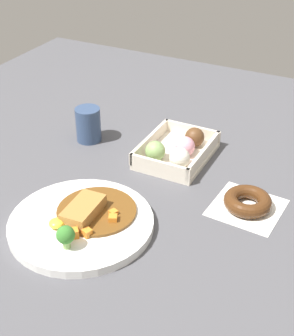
{
  "coord_description": "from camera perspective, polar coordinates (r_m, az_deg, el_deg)",
  "views": [
    {
      "loc": [
        -0.78,
        -0.4,
        0.63
      ],
      "look_at": [
        0.06,
        0.02,
        0.03
      ],
      "focal_mm": 53.3,
      "sensor_mm": 36.0,
      "label": 1
    }
  ],
  "objects": [
    {
      "name": "donut_box",
      "position": [
        1.2,
        3.47,
        2.01
      ],
      "size": [
        0.2,
        0.15,
        0.06
      ],
      "color": "beige",
      "rests_on": "ground_plane"
    },
    {
      "name": "chocolate_ring_donut",
      "position": [
        1.06,
        11.43,
        -3.83
      ],
      "size": [
        0.15,
        0.15,
        0.03
      ],
      "color": "white",
      "rests_on": "ground_plane"
    },
    {
      "name": "ground_plane",
      "position": [
        1.09,
        -0.34,
        -3.06
      ],
      "size": [
        1.6,
        1.6,
        0.0
      ],
      "primitive_type": "plane",
      "color": "#4C4C51"
    },
    {
      "name": "curry_plate",
      "position": [
        1.0,
        -7.44,
        -6.12
      ],
      "size": [
        0.29,
        0.29,
        0.07
      ],
      "color": "white",
      "rests_on": "ground_plane"
    },
    {
      "name": "coffee_mug",
      "position": [
        1.28,
        -6.73,
        4.97
      ],
      "size": [
        0.06,
        0.06,
        0.09
      ],
      "primitive_type": "cylinder",
      "color": "#33476B",
      "rests_on": "ground_plane"
    }
  ]
}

